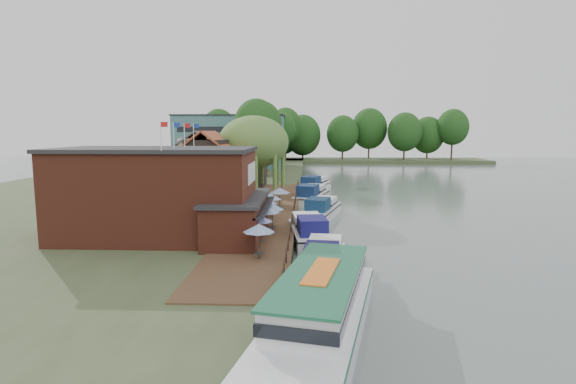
{
  "coord_description": "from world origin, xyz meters",
  "views": [
    {
      "loc": [
        -4.02,
        -36.04,
        9.57
      ],
      "look_at": [
        -6.0,
        12.0,
        3.0
      ],
      "focal_mm": 28.0,
      "sensor_mm": 36.0,
      "label": 1
    }
  ],
  "objects": [
    {
      "name": "cruiser_4",
      "position": [
        -2.7,
        35.03,
        1.29
      ],
      "size": [
        6.48,
        11.06,
        2.58
      ],
      "primitive_type": null,
      "rotation": [
        0.0,
        0.0,
        -0.31
      ],
      "color": "white",
      "rests_on": "ground"
    },
    {
      "name": "umbrella_5",
      "position": [
        -7.53,
        7.25,
        2.29
      ],
      "size": [
        2.18,
        2.18,
        2.38
      ],
      "primitive_type": null,
      "color": "navy",
      "rests_on": "quay_deck"
    },
    {
      "name": "hotel_block",
      "position": [
        -22.0,
        70.0,
        7.15
      ],
      "size": [
        25.4,
        12.4,
        12.3
      ],
      "primitive_type": null,
      "color": "#38666B",
      "rests_on": "land_bank"
    },
    {
      "name": "bank_tree_1",
      "position": [
        -11.66,
        48.22,
        6.51
      ],
      "size": [
        7.68,
        7.68,
        11.03
      ],
      "primitive_type": null,
      "color": "#143811",
      "rests_on": "land_bank"
    },
    {
      "name": "bank_tree_4",
      "position": [
        -17.93,
        85.24,
        6.69
      ],
      "size": [
        6.42,
        6.42,
        11.38
      ],
      "primitive_type": null,
      "color": "#143811",
      "rests_on": "land_bank"
    },
    {
      "name": "bank_tree_5",
      "position": [
        -10.04,
        92.97,
        8.57
      ],
      "size": [
        8.87,
        8.87,
        15.15
      ],
      "primitive_type": null,
      "color": "#143811",
      "rests_on": "land_bank"
    },
    {
      "name": "umbrella_3",
      "position": [
        -6.91,
        1.44,
        2.29
      ],
      "size": [
        2.05,
        2.05,
        2.38
      ],
      "primitive_type": null,
      "color": "#1A4792",
      "rests_on": "quay_deck"
    },
    {
      "name": "cruiser_1",
      "position": [
        -3.75,
        2.17,
        1.24
      ],
      "size": [
        4.52,
        10.54,
        2.49
      ],
      "primitive_type": null,
      "rotation": [
        0.0,
        0.0,
        0.12
      ],
      "color": "white",
      "rests_on": "ground"
    },
    {
      "name": "umbrella_6",
      "position": [
        -6.89,
        11.76,
        2.29
      ],
      "size": [
        2.27,
        2.27,
        2.38
      ],
      "primitive_type": null,
      "color": "navy",
      "rests_on": "quay_deck"
    },
    {
      "name": "umbrella_1",
      "position": [
        -7.55,
        -3.65,
        2.29
      ],
      "size": [
        2.13,
        2.13,
        2.38
      ],
      "primitive_type": null,
      "color": "#1A1D94",
      "rests_on": "quay_deck"
    },
    {
      "name": "quay_rail",
      "position": [
        -5.3,
        10.5,
        1.5
      ],
      "size": [
        0.2,
        49.0,
        1.0
      ],
      "primitive_type": null,
      "color": "black",
      "rests_on": "land_bank"
    },
    {
      "name": "umbrella_0",
      "position": [
        -7.14,
        -7.11,
        2.29
      ],
      "size": [
        2.14,
        2.14,
        2.38
      ],
      "primitive_type": null,
      "color": "navy",
      "rests_on": "quay_deck"
    },
    {
      "name": "cruiser_3",
      "position": [
        -3.33,
        23.75,
        1.3
      ],
      "size": [
        5.93,
        11.12,
        2.6
      ],
      "primitive_type": null,
      "rotation": [
        0.0,
        0.0,
        -0.25
      ],
      "color": "silver",
      "rests_on": "ground"
    },
    {
      "name": "cruiser_0",
      "position": [
        -2.84,
        -6.47,
        1.18
      ],
      "size": [
        4.15,
        10.04,
        2.36
      ],
      "primitive_type": null,
      "rotation": [
        0.0,
        0.0,
        -0.1
      ],
      "color": "silver",
      "rests_on": "ground"
    },
    {
      "name": "bank_tree_2",
      "position": [
        -13.51,
        59.27,
        8.42
      ],
      "size": [
        8.52,
        8.52,
        14.85
      ],
      "primitive_type": null,
      "color": "#143811",
      "rests_on": "land_bank"
    },
    {
      "name": "cottage_b",
      "position": [
        -18.0,
        24.0,
        5.25
      ],
      "size": [
        9.6,
        8.6,
        8.5
      ],
      "primitive_type": null,
      "color": "beige",
      "rests_on": "land_bank"
    },
    {
      "name": "quay_deck",
      "position": [
        -8.0,
        10.0,
        1.05
      ],
      "size": [
        6.0,
        50.0,
        0.1
      ],
      "primitive_type": "cube",
      "color": "#47301E",
      "rests_on": "land_bank"
    },
    {
      "name": "tour_boat",
      "position": [
        -3.44,
        -16.42,
        1.57
      ],
      "size": [
        7.05,
        14.91,
        3.14
      ],
      "primitive_type": null,
      "rotation": [
        0.0,
        0.0,
        -0.22
      ],
      "color": "silver",
      "rests_on": "ground"
    },
    {
      "name": "umbrella_4",
      "position": [
        -7.78,
        4.71,
        2.29
      ],
      "size": [
        2.21,
        2.21,
        2.38
      ],
      "primitive_type": null,
      "color": "navy",
      "rests_on": "quay_deck"
    },
    {
      "name": "pub",
      "position": [
        -14.0,
        -1.0,
        4.65
      ],
      "size": [
        20.0,
        11.0,
        7.3
      ],
      "primitive_type": null,
      "color": "maroon",
      "rests_on": "land_bank"
    },
    {
      "name": "land_bank",
      "position": [
        -30.0,
        35.0,
        0.5
      ],
      "size": [
        50.0,
        140.0,
        1.0
      ],
      "primitive_type": "cube",
      "color": "#384728",
      "rests_on": "ground"
    },
    {
      "name": "cottage_c",
      "position": [
        -14.0,
        33.0,
        5.25
      ],
      "size": [
        7.6,
        7.6,
        8.5
      ],
      "primitive_type": null,
      "color": "black",
      "rests_on": "land_bank"
    },
    {
      "name": "cruiser_2",
      "position": [
        -2.29,
        13.28,
        1.2
      ],
      "size": [
        5.71,
        10.42,
        2.41
      ],
      "primitive_type": null,
      "rotation": [
        0.0,
        0.0,
        -0.27
      ],
      "color": "silver",
      "rests_on": "ground"
    },
    {
      "name": "bank_tree_0",
      "position": [
        -12.9,
        43.8,
        8.11
      ],
      "size": [
        7.93,
        7.93,
        14.23
      ],
      "primitive_type": null,
      "color": "#143811",
      "rests_on": "land_bank"
    },
    {
      "name": "cottage_a",
      "position": [
        -15.0,
        14.0,
        5.25
      ],
      "size": [
        8.6,
        7.6,
        8.5
      ],
      "primitive_type": null,
      "color": "black",
      "rests_on": "land_bank"
    },
    {
      "name": "ground",
      "position": [
        0.0,
        0.0,
        0.0
      ],
      "size": [
        260.0,
        260.0,
        0.0
      ],
      "primitive_type": "plane",
      "color": "#586661",
      "rests_on": "ground"
    },
    {
      "name": "swan",
      "position": [
        -4.5,
        -13.41,
        0.22
      ],
      "size": [
        0.44,
        0.44,
        0.44
      ],
      "primitive_type": "sphere",
      "color": "white",
      "rests_on": "ground"
    },
    {
      "name": "willow",
      "position": [
        -10.5,
        19.0,
        6.21
      ],
      "size": [
        8.6,
        8.6,
        10.43
      ],
      "primitive_type": null,
      "color": "#476B2D",
      "rests_on": "land_bank"
    },
    {
      "name": "bank_tree_3",
      "position": [
        -10.33,
        77.43,
        7.66
      ],
      "size": [
        7.11,
        7.11,
        13.32
      ],
      "primitive_type": null,
      "color": "#143811",
      "rests_on": "land_bank"
    },
    {
      "name": "umbrella_2",
      "position": [
        -7.21,
        -0.01,
        2.29
      ],
      "size": [
        2.09,
        2.09,
        2.38
      ],
      "primitive_type": null,
      "color": "#1B4195",
      "rests_on": "quay_deck"
    }
  ]
}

